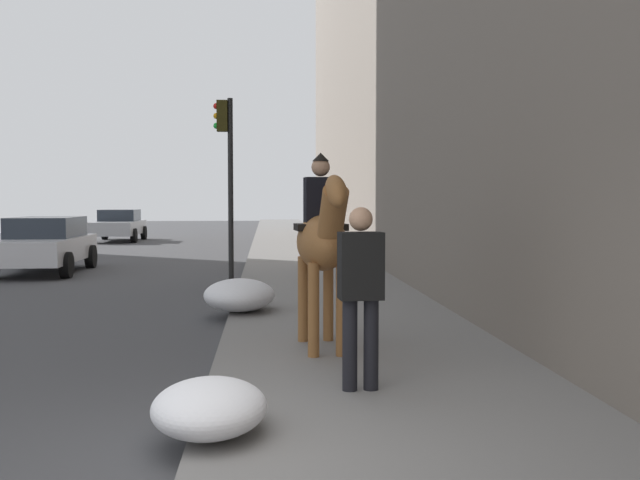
% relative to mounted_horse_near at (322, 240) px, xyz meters
% --- Properties ---
extents(sidewalk_slab, '(120.00, 3.52, 0.12)m').
position_rel_mounted_horse_near_xyz_m(sidewalk_slab, '(-3.71, -0.52, -1.36)').
color(sidewalk_slab, slate).
rests_on(sidewalk_slab, ground).
extents(mounted_horse_near, '(2.15, 0.68, 2.32)m').
position_rel_mounted_horse_near_xyz_m(mounted_horse_near, '(0.00, 0.00, 0.00)').
color(mounted_horse_near, brown).
rests_on(mounted_horse_near, sidewalk_slab).
extents(pedestrian_greeting, '(0.29, 0.42, 1.70)m').
position_rel_mounted_horse_near_xyz_m(pedestrian_greeting, '(-1.82, -0.21, -0.32)').
color(pedestrian_greeting, black).
rests_on(pedestrian_greeting, sidewalk_slab).
extents(car_near_lane, '(4.26, 2.03, 1.44)m').
position_rel_mounted_horse_near_xyz_m(car_near_lane, '(10.55, 6.35, -0.66)').
color(car_near_lane, silver).
rests_on(car_near_lane, ground).
extents(car_mid_lane, '(4.38, 2.07, 1.44)m').
position_rel_mounted_horse_near_xyz_m(car_mid_lane, '(24.94, 7.38, -0.68)').
color(car_mid_lane, '#B7BABF').
rests_on(car_mid_lane, ground).
extents(traffic_light_near_curb, '(0.20, 0.44, 4.18)m').
position_rel_mounted_horse_near_xyz_m(traffic_light_near_curb, '(8.08, 1.55, 1.36)').
color(traffic_light_near_curb, black).
rests_on(traffic_light_near_curb, ground).
extents(snow_pile_near, '(1.14, 0.87, 0.39)m').
position_rel_mounted_horse_near_xyz_m(snow_pile_near, '(-2.95, 1.09, -1.10)').
color(snow_pile_near, white).
rests_on(snow_pile_near, sidewalk_slab).
extents(snow_pile_far, '(1.47, 1.13, 0.51)m').
position_rel_mounted_horse_near_xyz_m(snow_pile_far, '(3.06, 1.09, -1.05)').
color(snow_pile_far, white).
rests_on(snow_pile_far, sidewalk_slab).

